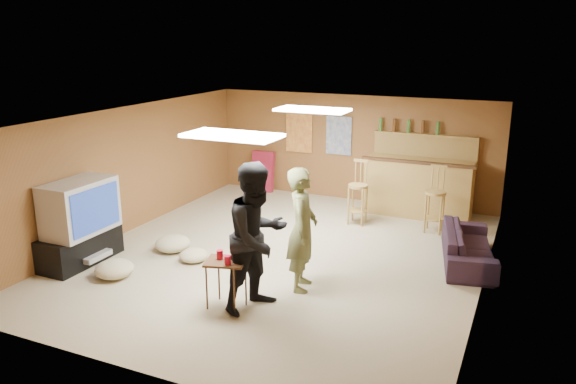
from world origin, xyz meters
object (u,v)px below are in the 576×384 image
at_px(tv_body, 80,207).
at_px(bar_counter, 418,188).
at_px(sofa, 468,246).
at_px(person_olive, 302,229).
at_px(person_black, 257,237).
at_px(tray_table, 226,284).

xyz_separation_m(tv_body, bar_counter, (4.15, 4.45, -0.35)).
height_order(tv_body, sofa, tv_body).
distance_m(person_olive, person_black, 0.82).
relative_size(person_olive, tray_table, 2.65).
xyz_separation_m(tv_body, tray_table, (2.72, -0.37, -0.58)).
distance_m(person_black, sofa, 3.54).
distance_m(tv_body, bar_counter, 6.09).
bearing_deg(bar_counter, person_olive, -101.35).
bearing_deg(person_olive, bar_counter, -26.66).
distance_m(tv_body, person_black, 3.09).
bearing_deg(tray_table, person_olive, 54.93).
height_order(person_olive, sofa, person_olive).
bearing_deg(tv_body, person_olive, 9.46).
distance_m(person_black, tray_table, 0.75).
height_order(tv_body, person_olive, person_olive).
xyz_separation_m(person_olive, person_black, (-0.28, -0.76, 0.10)).
relative_size(tv_body, person_olive, 0.64).
relative_size(tv_body, tray_table, 1.71).
distance_m(person_olive, tray_table, 1.26).
bearing_deg(sofa, tray_table, 125.39).
relative_size(person_olive, person_black, 0.89).
height_order(tv_body, tray_table, tv_body).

